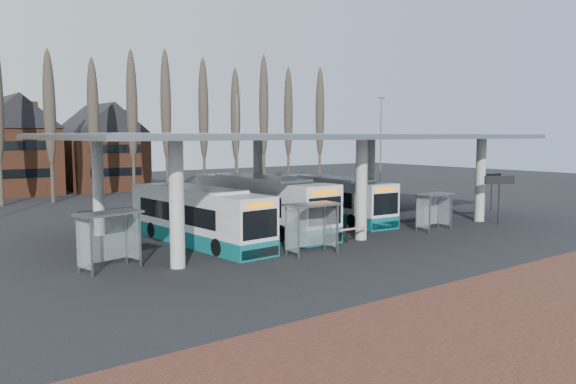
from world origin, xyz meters
TOP-DOWN VIEW (x-y plane):
  - ground at (0.00, 0.00)m, footprint 140.00×140.00m
  - station_canopy at (0.00, 8.00)m, footprint 32.00×16.00m
  - poplar_row at (0.00, 33.00)m, footprint 45.10×1.10m
  - lamp_post_b at (6.00, 26.00)m, footprint 0.80×0.16m
  - lamp_post_c at (20.00, 20.00)m, footprint 0.80×0.16m
  - bus_0 at (-8.34, 7.44)m, footprint 3.29×11.84m
  - bus_1 at (-2.98, 8.80)m, footprint 2.77×12.79m
  - bus_2 at (4.09, 9.56)m, footprint 3.44×11.55m
  - shelter_0 at (-14.74, 4.12)m, footprint 3.16×2.04m
  - shelter_1 at (-5.06, 1.11)m, footprint 2.99×1.64m
  - shelter_2 at (6.11, 2.05)m, footprint 2.63×1.33m
  - info_sign_0 at (11.69, 0.77)m, footprint 2.15×1.05m
  - info_sign_1 at (17.68, 5.25)m, footprint 2.07×0.41m
  - barrier at (-1.37, 1.87)m, footprint 2.06×0.59m

SIDE VIEW (x-z plane):
  - ground at x=0.00m, z-range 0.00..0.00m
  - barrier at x=-1.37m, z-range 0.28..1.31m
  - bus_2 at x=4.09m, z-range -0.09..3.07m
  - bus_0 at x=-8.34m, z-range -0.09..3.16m
  - bus_1 at x=-2.98m, z-range -0.10..3.45m
  - shelter_2 at x=6.11m, z-range 0.55..2.98m
  - shelter_1 at x=-5.06m, z-range 0.61..3.31m
  - shelter_0 at x=-14.74m, z-range 0.62..3.33m
  - info_sign_1 at x=17.68m, z-range 1.05..4.13m
  - info_sign_0 at x=11.69m, z-range 1.16..4.58m
  - lamp_post_b at x=6.00m, z-range 0.25..10.42m
  - lamp_post_c at x=20.00m, z-range 0.25..10.42m
  - station_canopy at x=0.00m, z-range 2.51..8.85m
  - poplar_row at x=0.00m, z-range 1.53..16.03m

